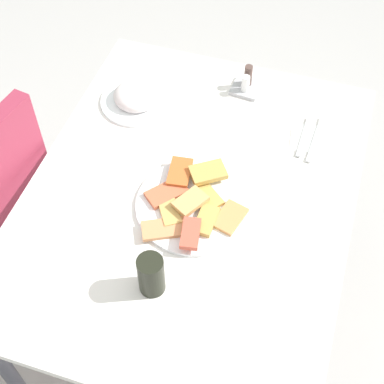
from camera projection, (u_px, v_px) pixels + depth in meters
name	position (u px, v px, depth m)	size (l,w,h in m)	color
ground_plane	(191.00, 306.00, 2.16)	(6.00, 6.00, 0.00)	#B4AFAE
dining_table	(190.00, 208.00, 1.65)	(1.17, 0.90, 0.72)	white
pide_platter	(194.00, 204.00, 1.56)	(0.33, 0.33, 0.05)	white
salad_plate_greens	(137.00, 97.00, 1.80)	(0.23, 0.23, 0.07)	white
soda_can	(150.00, 274.00, 1.37)	(0.07, 0.07, 0.12)	black
paper_napkin	(310.00, 139.00, 1.72)	(0.11, 0.11, 0.00)	white
fork	(316.00, 139.00, 1.71)	(0.19, 0.02, 0.01)	silver
spoon	(304.00, 136.00, 1.72)	(0.17, 0.01, 0.01)	silver
condiment_caddy	(246.00, 84.00, 1.84)	(0.10, 0.10, 0.08)	#B2B2B7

